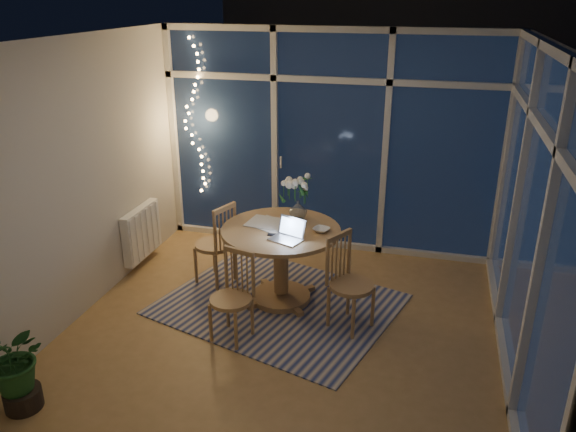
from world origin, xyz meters
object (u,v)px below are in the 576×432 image
object	(u,v)px
chair_right	(352,283)
chair_front	(231,298)
laptop	(286,230)
flower_vase	(298,209)
dining_table	(281,265)
potted_plant	(16,366)
chair_left	(214,243)

from	to	relation	value
chair_right	chair_front	distance (m)	1.11
laptop	flower_vase	bearing A→B (deg)	112.62
chair_right	flower_vase	bearing A→B (deg)	77.20
chair_right	chair_front	bearing A→B (deg)	144.72
chair_front	flower_vase	size ratio (longest dim) A/B	4.07
dining_table	flower_vase	bearing A→B (deg)	71.65
dining_table	laptop	world-z (taller)	laptop
chair_right	potted_plant	xyz separation A→B (m)	(-2.22, -1.73, -0.08)
dining_table	chair_left	world-z (taller)	chair_left
chair_left	chair_right	bearing A→B (deg)	92.07
chair_left	laptop	world-z (taller)	laptop
dining_table	chair_front	xyz separation A→B (m)	(-0.25, -0.78, 0.03)
chair_left	potted_plant	size ratio (longest dim) A/B	1.23
laptop	flower_vase	size ratio (longest dim) A/B	1.37
chair_right	potted_plant	size ratio (longest dim) A/B	1.22
chair_front	potted_plant	size ratio (longest dim) A/B	1.12
laptop	flower_vase	world-z (taller)	same
chair_front	potted_plant	distance (m)	1.76
dining_table	potted_plant	world-z (taller)	dining_table
potted_plant	chair_left	bearing A→B (deg)	73.23
dining_table	chair_left	bearing A→B (deg)	166.13
flower_vase	potted_plant	world-z (taller)	flower_vase
chair_left	dining_table	bearing A→B (deg)	96.19
laptop	potted_plant	size ratio (longest dim) A/B	0.38
chair_left	chair_front	bearing A→B (deg)	49.35
laptop	chair_left	bearing A→B (deg)	174.50
dining_table	flower_vase	xyz separation A→B (m)	(0.10, 0.30, 0.50)
chair_front	dining_table	bearing A→B (deg)	86.00
chair_front	flower_vase	xyz separation A→B (m)	(0.35, 1.07, 0.48)
chair_left	laptop	distance (m)	1.10
flower_vase	potted_plant	bearing A→B (deg)	-123.80
chair_front	flower_vase	bearing A→B (deg)	85.79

